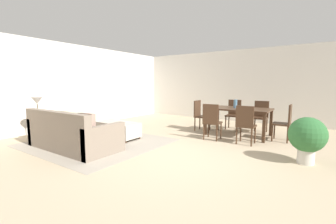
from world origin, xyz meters
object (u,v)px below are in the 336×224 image
object	(u,v)px
table_lamp	(37,102)
potted_plant	(307,136)
vase_centerpiece	(235,104)
dining_chair_near_right	(245,123)
dining_chair_head_west	(200,114)
dining_chair_far_right	(261,115)
couch	(72,135)
dining_chair_near_left	(212,120)
side_table	(38,123)
dining_chair_far_left	(234,113)
dining_table	(238,111)
dining_chair_head_east	(285,121)
ottoman_table	(117,129)

from	to	relation	value
table_lamp	potted_plant	world-z (taller)	table_lamp
vase_centerpiece	potted_plant	size ratio (longest dim) A/B	0.27
dining_chair_near_right	dining_chair_head_west	world-z (taller)	same
dining_chair_far_right	couch	bearing A→B (deg)	-125.71
dining_chair_head_west	dining_chair_near_left	bearing A→B (deg)	-49.57
table_lamp	side_table	bearing A→B (deg)	90.00
dining_chair_far_left	vase_centerpiece	xyz separation A→B (m)	(0.32, -0.86, 0.36)
dining_chair_near_left	potted_plant	xyz separation A→B (m)	(2.10, -0.65, -0.02)
side_table	dining_chair_far_right	distance (m)	6.08
table_lamp	dining_table	xyz separation A→B (m)	(3.97, 3.39, -0.31)
dining_chair_head_east	dining_table	bearing A→B (deg)	179.34
dining_chair_far_left	ottoman_table	bearing A→B (deg)	-125.04
side_table	dining_chair_far_right	xyz separation A→B (m)	(4.38, 4.21, 0.07)
dining_table	dining_chair_near_right	xyz separation A→B (m)	(0.44, -0.86, -0.15)
couch	dining_chair_near_right	world-z (taller)	dining_chair_near_right
dining_chair_near_right	potted_plant	world-z (taller)	dining_chair_near_right
dining_chair_near_left	dining_chair_head_east	xyz separation A→B (m)	(1.56, 0.88, 0.00)
table_lamp	dining_chair_head_east	bearing A→B (deg)	33.31
ottoman_table	dining_chair_near_right	bearing A→B (deg)	23.00
couch	dining_chair_far_right	world-z (taller)	dining_chair_far_right
side_table	dining_chair_head_west	distance (m)	4.42
ottoman_table	dining_chair_head_east	distance (m)	4.24
dining_chair_head_west	couch	bearing A→B (deg)	-112.81
dining_chair_head_west	dining_chair_head_east	bearing A→B (deg)	-0.89
ottoman_table	dining_chair_head_west	distance (m)	2.53
dining_chair_far_right	dining_chair_head_east	size ratio (longest dim) A/B	1.00
side_table	table_lamp	bearing A→B (deg)	-90.00
dining_table	dining_chair_near_left	distance (m)	0.99
dining_chair_head_east	potted_plant	size ratio (longest dim) A/B	1.10
dining_table	vase_centerpiece	size ratio (longest dim) A/B	7.19
table_lamp	dining_chair_far_right	size ratio (longest dim) A/B	0.57
ottoman_table	dining_table	size ratio (longest dim) A/B	0.72
table_lamp	dining_chair_near_right	xyz separation A→B (m)	(4.42, 2.53, -0.46)
ottoman_table	side_table	world-z (taller)	side_table
table_lamp	dining_chair_far_left	distance (m)	5.57
vase_centerpiece	dining_chair_near_left	bearing A→B (deg)	-108.27
vase_centerpiece	side_table	bearing A→B (deg)	-138.79
side_table	dining_chair_far_right	world-z (taller)	dining_chair_far_right
dining_chair_far_left	vase_centerpiece	size ratio (longest dim) A/B	3.99
dining_chair_near_right	side_table	bearing A→B (deg)	-150.23
dining_chair_near_left	dining_chair_far_left	xyz separation A→B (m)	(-0.02, 1.76, 0.00)
ottoman_table	dining_chair_near_left	size ratio (longest dim) A/B	1.30
dining_chair_near_right	dining_chair_head_east	size ratio (longest dim) A/B	1.00
couch	dining_chair_near_right	size ratio (longest dim) A/B	2.35
couch	dining_table	distance (m)	4.26
dining_table	dining_chair_near_right	world-z (taller)	dining_chair_near_right
dining_chair_near_left	dining_chair_near_right	world-z (taller)	same
table_lamp	dining_chair_far_left	xyz separation A→B (m)	(3.56, 4.26, -0.46)
dining_chair_head_west	side_table	bearing A→B (deg)	-129.40
couch	dining_table	bearing A→B (deg)	52.33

